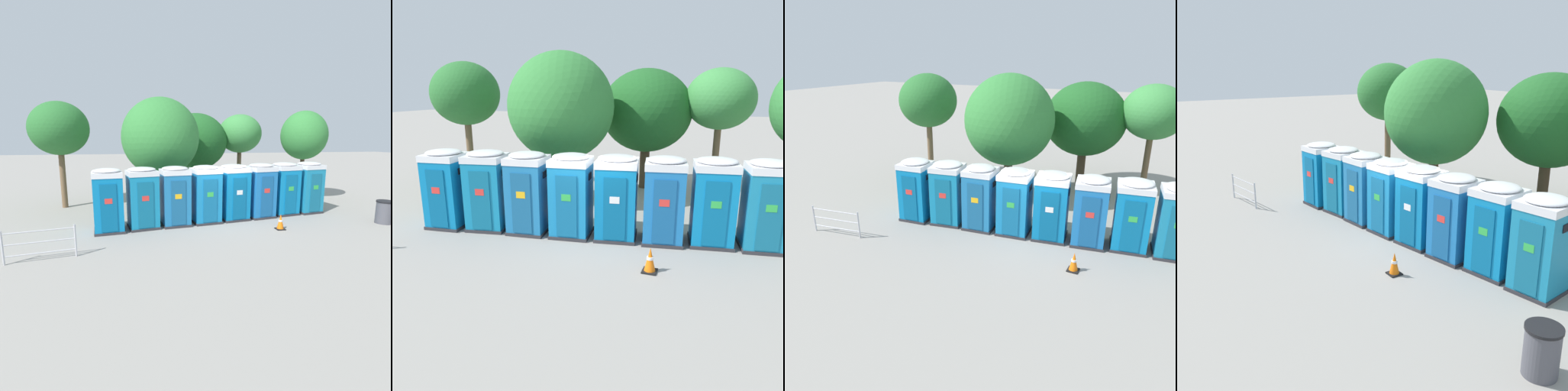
% 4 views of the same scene
% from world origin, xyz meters
% --- Properties ---
extents(ground_plane, '(120.00, 120.00, 0.00)m').
position_xyz_m(ground_plane, '(0.00, 0.00, 0.00)').
color(ground_plane, gray).
extents(portapotty_0, '(1.31, 1.33, 2.54)m').
position_xyz_m(portapotty_0, '(-4.79, -0.68, 1.28)').
color(portapotty_0, '#2D2D33').
rests_on(portapotty_0, ground).
extents(portapotty_1, '(1.42, 1.40, 2.54)m').
position_xyz_m(portapotty_1, '(-3.43, -0.40, 1.28)').
color(portapotty_1, '#2D2D33').
rests_on(portapotty_1, ground).
extents(portapotty_2, '(1.31, 1.33, 2.54)m').
position_xyz_m(portapotty_2, '(-2.06, -0.24, 1.28)').
color(portapotty_2, '#2D2D33').
rests_on(portapotty_2, ground).
extents(portapotty_3, '(1.34, 1.35, 2.54)m').
position_xyz_m(portapotty_3, '(-0.69, -0.05, 1.28)').
color(portapotty_3, '#2D2D33').
rests_on(portapotty_3, ground).
extents(portapotty_4, '(1.41, 1.39, 2.54)m').
position_xyz_m(portapotty_4, '(0.67, 0.19, 1.28)').
color(portapotty_4, '#2D2D33').
rests_on(portapotty_4, ground).
extents(portapotty_5, '(1.36, 1.38, 2.54)m').
position_xyz_m(portapotty_5, '(2.04, 0.39, 1.28)').
color(portapotty_5, '#2D2D33').
rests_on(portapotty_5, ground).
extents(portapotty_6, '(1.39, 1.38, 2.54)m').
position_xyz_m(portapotty_6, '(3.39, 0.70, 1.28)').
color(portapotty_6, '#2D2D33').
rests_on(portapotty_6, ground).
extents(street_tree_1, '(3.96, 3.96, 5.25)m').
position_xyz_m(street_tree_1, '(0.14, 6.59, 3.44)').
color(street_tree_1, '#4C3826').
rests_on(street_tree_1, ground).
extents(street_tree_2, '(2.87, 2.87, 5.23)m').
position_xyz_m(street_tree_2, '(3.17, 6.84, 3.95)').
color(street_tree_2, brown).
rests_on(street_tree_2, ground).
extents(street_tree_3, '(3.02, 3.02, 5.55)m').
position_xyz_m(street_tree_3, '(-7.52, 4.22, 4.15)').
color(street_tree_3, brown).
rests_on(street_tree_3, ground).
extents(street_tree_4, '(3.98, 3.98, 5.73)m').
position_xyz_m(street_tree_4, '(-2.38, 3.09, 3.71)').
color(street_tree_4, brown).
rests_on(street_tree_4, ground).
extents(traffic_cone, '(0.36, 0.36, 0.64)m').
position_xyz_m(traffic_cone, '(2.09, -1.73, 0.31)').
color(traffic_cone, black).
rests_on(traffic_cone, ground).
extents(event_barrier, '(2.03, 0.40, 1.05)m').
position_xyz_m(event_barrier, '(-6.58, -3.39, 0.57)').
color(event_barrier, '#B7B7BC').
rests_on(event_barrier, ground).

